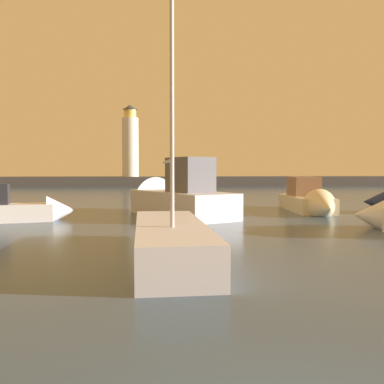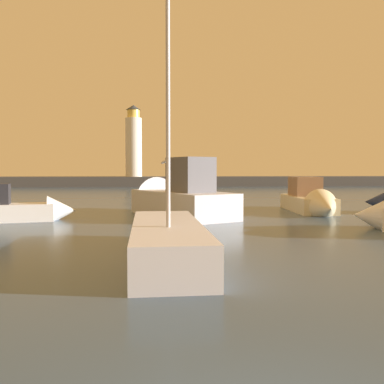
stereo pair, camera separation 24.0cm
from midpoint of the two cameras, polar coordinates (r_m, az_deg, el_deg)
name	(u,v)px [view 1 (the left image)]	position (r m, az deg, el deg)	size (l,w,h in m)	color
ground_plane	(164,201)	(36.38, -3.94, -1.21)	(220.00, 220.00, 0.00)	#384C60
breakwater	(156,181)	(69.48, -4.86, 1.41)	(92.33, 6.55, 1.56)	#423F3D
lighthouse	(130,143)	(69.64, -8.32, 6.50)	(2.60, 2.60, 11.44)	silver
motorboat_1	(20,210)	(23.76, -22.19, -2.18)	(6.04, 2.72, 2.23)	white
motorboat_2	(311,201)	(27.52, 15.31, -1.17)	(2.60, 7.57, 2.68)	beige
motorboat_3	(169,198)	(25.52, -3.33, -0.81)	(6.81, 9.84, 3.95)	silver
sailboat_moored	(170,239)	(12.80, -3.44, -6.30)	(2.15, 7.74, 11.39)	silver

